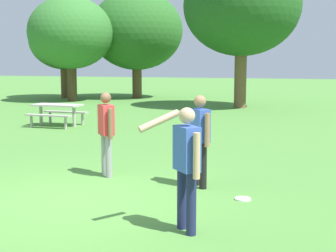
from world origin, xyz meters
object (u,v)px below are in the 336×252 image
Objects in this scene: person_catcher at (106,128)px; tree_far_right at (137,31)px; tree_slender_mid at (242,6)px; person_thrower at (186,160)px; picnic_table_near at (57,110)px; frisbee at (243,199)px; tree_tall_left at (64,40)px; person_bystander at (200,135)px; tree_broad_center at (71,33)px.

person_catcher is 20.55m from tree_far_right.
person_thrower is at bearing -82.55° from tree_slender_mid.
tree_far_right reaches higher than picnic_table_near.
picnic_table_near is at bearing 128.93° from person_catcher.
tree_far_right reaches higher than person_thrower.
picnic_table_near is 0.23× the size of tree_slender_mid.
frisbee is 0.05× the size of tree_tall_left.
tree_tall_left is at bearing 124.57° from person_thrower.
person_thrower is 2.24m from person_bystander.
tree_tall_left is at bearing 126.95° from person_bystander.
frisbee is (2.79, -0.74, -0.93)m from person_catcher.
picnic_table_near is 13.71m from tree_far_right.
person_bystander is at bearing -53.05° from tree_tall_left.
person_thrower is 0.30× the size of tree_tall_left.
person_catcher is at bearing -57.78° from tree_broad_center.
tree_tall_left is (-13.42, 17.85, 2.64)m from person_bystander.
tree_far_right is (-7.16, 18.99, 3.22)m from person_catcher.
person_bystander is 9.14m from picnic_table_near.
person_catcher is at bearing -90.34° from tree_slender_mid.
tree_slender_mid is at bearing 97.45° from person_thrower.
tree_tall_left is 0.75× the size of tree_slender_mid.
person_catcher is 3.03m from frisbee.
tree_slender_mid reaches higher than picnic_table_near.
tree_slender_mid is (7.25, -4.38, 0.71)m from tree_far_right.
person_thrower is 23.62m from tree_far_right.
tree_slender_mid is at bearing 100.00° from frisbee.
tree_broad_center is at bearing 117.40° from picnic_table_near.
tree_broad_center is (-12.04, 17.84, 2.89)m from person_thrower.
picnic_table_near is 0.29× the size of tree_broad_center.
tree_broad_center is at bearing 127.74° from frisbee.
person_thrower is 1.00× the size of person_catcher.
tree_far_right is at bearing 115.33° from person_bystander.
tree_broad_center is (-4.91, 9.47, 3.29)m from picnic_table_near.
tree_slender_mid is at bearing -31.16° from tree_far_right.
person_bystander is 0.30× the size of tree_tall_left.
tree_slender_mid is (4.90, 8.64, 4.31)m from picnic_table_near.
tree_broad_center is at bearing -51.16° from tree_tall_left.
person_bystander is (-0.39, 2.20, -0.02)m from person_thrower.
tree_far_right reaches higher than person_bystander.
tree_tall_left is at bearing 128.84° from tree_broad_center.
picnic_table_near is 0.31× the size of tree_tall_left.
person_catcher is 15.12m from tree_slender_mid.
person_bystander is 15.43m from tree_slender_mid.
tree_far_right is (4.34, 1.35, 0.58)m from tree_tall_left.
person_catcher reaches higher than frisbee.
person_thrower reaches higher than frisbee.
person_thrower is at bearing -66.11° from tree_far_right.
person_thrower is at bearing -49.59° from picnic_table_near.
tree_broad_center is at bearing 126.67° from person_bystander.
picnic_table_near is at bearing 137.52° from person_bystander.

